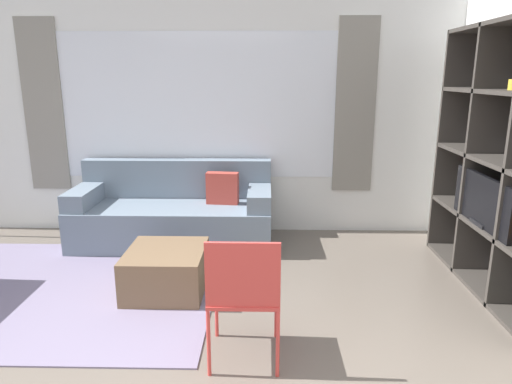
{
  "coord_description": "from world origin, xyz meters",
  "views": [
    {
      "loc": [
        0.76,
        -1.8,
        1.78
      ],
      "look_at": [
        0.68,
        1.85,
        0.85
      ],
      "focal_mm": 32.0,
      "sensor_mm": 36.0,
      "label": 1
    }
  ],
  "objects": [
    {
      "name": "ottoman",
      "position": [
        -0.07,
        1.74,
        0.19
      ],
      "size": [
        0.64,
        0.68,
        0.37
      ],
      "color": "brown",
      "rests_on": "ground_plane"
    },
    {
      "name": "couch_main",
      "position": [
        -0.23,
        2.93,
        0.32
      ],
      "size": [
        2.11,
        0.85,
        0.87
      ],
      "color": "slate",
      "rests_on": "ground_plane"
    },
    {
      "name": "wall_back",
      "position": [
        0.0,
        3.39,
        1.36
      ],
      "size": [
        6.93,
        0.11,
        2.7
      ],
      "color": "white",
      "rests_on": "ground_plane"
    },
    {
      "name": "folding_chair",
      "position": [
        0.63,
        0.76,
        0.52
      ],
      "size": [
        0.44,
        0.46,
        0.86
      ],
      "rotation": [
        0.0,
        0.0,
        3.14
      ],
      "color": "#CC3D38",
      "rests_on": "ground_plane"
    },
    {
      "name": "shelving_unit",
      "position": [
        2.72,
        1.85,
        1.09
      ],
      "size": [
        0.36,
        2.05,
        2.21
      ],
      "color": "#232328",
      "rests_on": "ground_plane"
    },
    {
      "name": "area_rug",
      "position": [
        -1.11,
        1.73,
        0.01
      ],
      "size": [
        2.9,
        2.12,
        0.01
      ],
      "primitive_type": "cube",
      "color": "slate",
      "rests_on": "ground_plane"
    }
  ]
}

